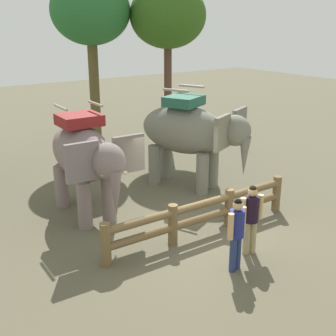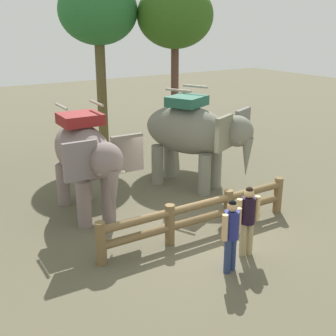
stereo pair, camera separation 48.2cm
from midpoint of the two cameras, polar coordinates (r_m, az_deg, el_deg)
name	(u,v)px [view 1 (the left image)]	position (r m, az deg, el deg)	size (l,w,h in m)	color
ground_plane	(201,234)	(11.72, 3.10, -8.47)	(60.00, 60.00, 0.00)	brown
log_fence	(202,213)	(11.44, 3.21, -5.80)	(5.75, 0.32, 1.05)	brown
elephant_near_left	(85,156)	(12.31, -11.73, 1.48)	(2.11, 3.69, 3.18)	slate
elephant_center	(190,133)	(14.33, 1.93, 4.58)	(2.93, 3.91, 3.30)	slate
tourist_woman_in_black	(251,215)	(10.52, 9.36, -5.97)	(0.60, 0.39, 1.73)	tan
tourist_man_in_blue	(237,230)	(9.80, 7.41, -7.88)	(0.59, 0.40, 1.71)	navy
tree_back_center	(91,13)	(18.53, -10.72, 19.01)	(3.12, 3.12, 6.97)	brown
tree_far_right	(168,17)	(18.64, -0.80, 18.86)	(3.05, 3.05, 6.76)	brown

